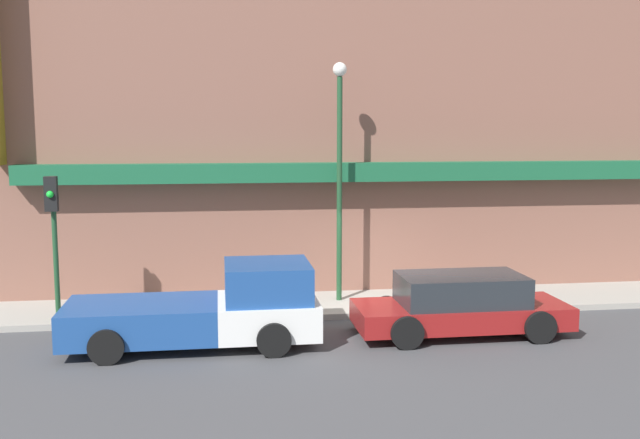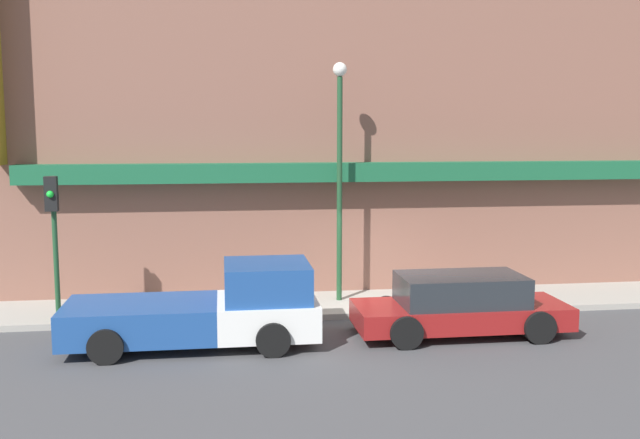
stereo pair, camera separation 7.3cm
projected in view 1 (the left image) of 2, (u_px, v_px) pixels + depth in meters
The scene contains 8 objects.
ground_plane at pixel (384, 318), 17.50m from camera, with size 80.00×80.00×0.00m, color #424244.
sidewalk at pixel (373, 303), 18.70m from camera, with size 36.00×2.48×0.15m.
building at pixel (354, 89), 20.65m from camera, with size 19.80×3.80×11.56m.
pickup_truck at pixel (211, 310), 15.25m from camera, with size 5.34×2.24×1.76m.
parked_car at pixel (461, 305), 16.04m from camera, with size 4.78×1.99×1.37m.
fire_hydrant at pixel (468, 289), 18.67m from camera, with size 0.19×0.19×0.58m.
street_lamp at pixel (340, 156), 18.28m from camera, with size 0.36×0.36×6.15m.
traffic_light at pixel (53, 222), 16.44m from camera, with size 0.28×0.42×3.40m.
Camera 1 is at (-3.96, -16.66, 4.62)m, focal length 40.00 mm.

